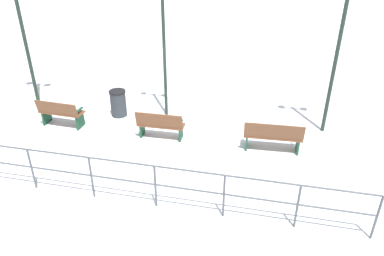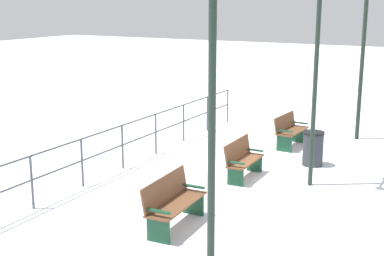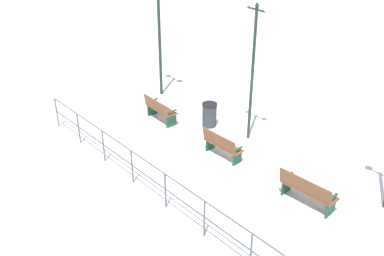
# 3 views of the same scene
# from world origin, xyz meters

# --- Properties ---
(ground_plane) EXTENTS (80.00, 80.00, 0.00)m
(ground_plane) POSITION_xyz_m (0.00, 0.00, 0.00)
(ground_plane) COLOR white
(ground_plane) RESTS_ON ground
(bench_nearest) EXTENTS (0.64, 1.65, 0.96)m
(bench_nearest) POSITION_xyz_m (-0.05, -3.28, 0.50)
(bench_nearest) COLOR brown
(bench_nearest) RESTS_ON ground
(bench_second) EXTENTS (0.52, 1.41, 0.92)m
(bench_second) POSITION_xyz_m (-0.07, -0.00, 0.47)
(bench_second) COLOR brown
(bench_second) RESTS_ON ground
(bench_third) EXTENTS (0.61, 1.43, 0.93)m
(bench_third) POSITION_xyz_m (-0.01, 3.27, 0.48)
(bench_third) COLOR brown
(bench_third) RESTS_ON ground
(lamppost_near) EXTENTS (0.26, 1.02, 4.54)m
(lamppost_near) POSITION_xyz_m (1.51, -4.79, 3.13)
(lamppost_near) COLOR #1E2D23
(lamppost_near) RESTS_ON ground
(lamppost_middle) EXTENTS (0.23, 1.02, 4.71)m
(lamppost_middle) POSITION_xyz_m (1.51, 0.27, 3.14)
(lamppost_middle) COLOR #1E2D23
(lamppost_middle) RESTS_ON ground
(lamppost_far) EXTENTS (0.29, 1.10, 4.55)m
(lamppost_far) POSITION_xyz_m (1.51, 5.11, 3.22)
(lamppost_far) COLOR #1E2D23
(lamppost_far) RESTS_ON ground
(waterfront_railing) EXTENTS (0.05, 10.89, 1.13)m
(waterfront_railing) POSITION_xyz_m (-3.01, 0.00, 0.74)
(waterfront_railing) COLOR #4C5156
(waterfront_railing) RESTS_ON ground
(trash_bin) EXTENTS (0.54, 0.54, 0.89)m
(trash_bin) POSITION_xyz_m (1.11, 1.81, 0.45)
(trash_bin) COLOR #2D3338
(trash_bin) RESTS_ON ground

